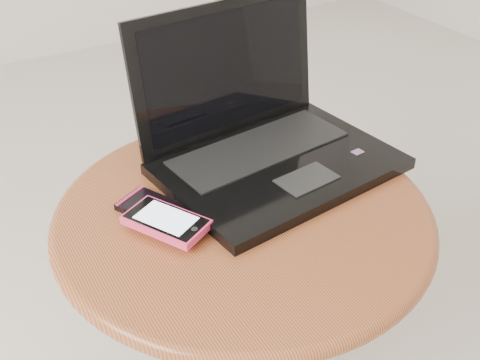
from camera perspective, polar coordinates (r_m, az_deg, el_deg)
table at (r=1.02m, az=0.31°, el=-7.34°), size 0.62×0.62×0.49m
laptop at (r=1.05m, az=2.26°, el=4.15°), size 0.43×0.36×0.26m
phone_black at (r=0.95m, az=-8.07°, el=-2.84°), size 0.11×0.14×0.01m
phone_pink at (r=0.90m, az=-7.14°, el=-4.01°), size 0.12×0.14×0.02m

